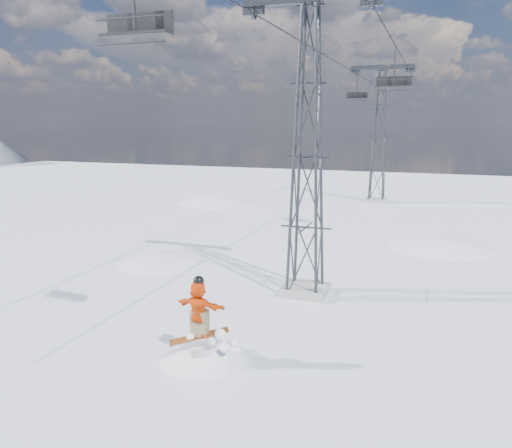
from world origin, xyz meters
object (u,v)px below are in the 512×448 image
(lift_tower_near, at_px, (307,158))
(lift_tower_far, at_px, (379,138))
(snowboarder_jump, at_px, (206,409))
(lift_chair_near, at_px, (137,26))

(lift_tower_near, relative_size, lift_tower_far, 1.00)
(snowboarder_jump, bearing_deg, lift_chair_near, -118.29)
(lift_tower_far, distance_m, lift_chair_near, 33.33)
(lift_tower_near, height_order, lift_tower_far, same)
(lift_tower_near, bearing_deg, lift_chair_near, -105.26)
(lift_tower_near, xyz_separation_m, lift_chair_near, (-2.20, -8.07, 3.59))
(lift_tower_near, distance_m, snowboarder_jump, 9.75)
(lift_tower_near, distance_m, lift_tower_far, 25.00)
(lift_tower_far, relative_size, snowboarder_jump, 1.74)
(lift_tower_near, xyz_separation_m, snowboarder_jump, (-1.38, -6.54, -7.11))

